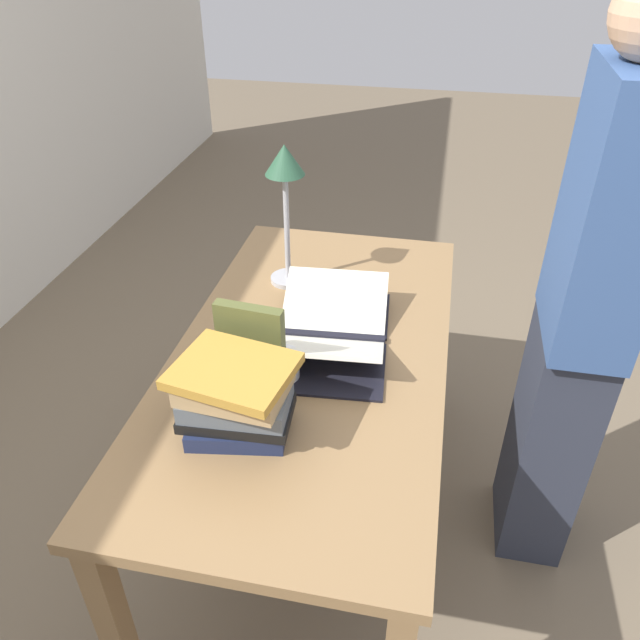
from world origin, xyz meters
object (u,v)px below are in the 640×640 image
at_px(book_standing_upright, 251,346).
at_px(coffee_mug, 284,365).
at_px(book_stack_tall, 236,398).
at_px(open_book, 331,330).
at_px(reading_lamp, 285,181).
at_px(person_reader, 580,324).

distance_m(book_standing_upright, coffee_mug, 0.11).
relative_size(book_stack_tall, coffee_mug, 3.01).
height_order(open_book, coffee_mug, open_book).
bearing_deg(book_standing_upright, open_book, -29.87).
xyz_separation_m(reading_lamp, coffee_mug, (-0.50, -0.11, -0.31)).
height_order(coffee_mug, person_reader, person_reader).
xyz_separation_m(book_standing_upright, person_reader, (0.29, -0.85, -0.01)).
bearing_deg(coffee_mug, person_reader, -71.93).
distance_m(book_standing_upright, person_reader, 0.90).
xyz_separation_m(book_stack_tall, reading_lamp, (0.72, 0.05, 0.25)).
distance_m(book_standing_upright, reading_lamp, 0.59).
bearing_deg(book_stack_tall, open_book, -19.96).
bearing_deg(book_standing_upright, book_stack_tall, -169.71).
relative_size(book_stack_tall, person_reader, 0.17).
bearing_deg(person_reader, book_stack_tall, -60.69).
xyz_separation_m(open_book, reading_lamp, (0.30, 0.20, 0.32)).
bearing_deg(person_reader, reading_lamp, -105.77).
relative_size(reading_lamp, coffee_mug, 4.73).
height_order(book_stack_tall, coffee_mug, book_stack_tall).
distance_m(reading_lamp, coffee_mug, 0.60).
bearing_deg(coffee_mug, book_standing_upright, 115.74).
xyz_separation_m(open_book, book_standing_upright, (-0.24, 0.17, 0.09)).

